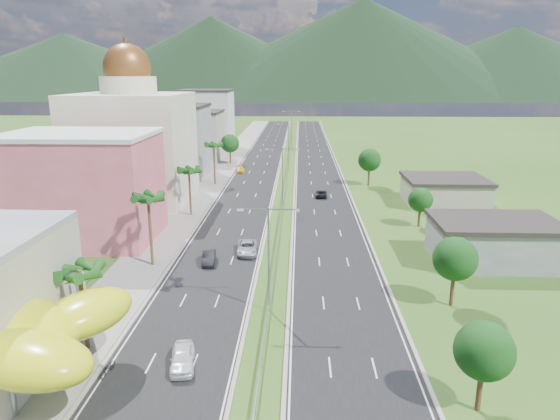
# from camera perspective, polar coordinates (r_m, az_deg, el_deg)

# --- Properties ---
(ground) EXTENTS (500.00, 500.00, 0.00)m
(ground) POSITION_cam_1_polar(r_m,az_deg,el_deg) (43.48, -2.11, -17.37)
(ground) COLOR #2D5119
(ground) RESTS_ON ground
(road_left) EXTENTS (11.00, 260.00, 0.04)m
(road_left) POSITION_cam_1_polar(r_m,az_deg,el_deg) (129.05, -2.45, 4.85)
(road_left) COLOR black
(road_left) RESTS_ON ground
(road_right) EXTENTS (11.00, 260.00, 0.04)m
(road_right) POSITION_cam_1_polar(r_m,az_deg,el_deg) (128.71, 4.24, 4.79)
(road_right) COLOR black
(road_right) RESTS_ON ground
(sidewalk_left) EXTENTS (7.00, 260.00, 0.12)m
(sidewalk_left) POSITION_cam_1_polar(r_m,az_deg,el_deg) (130.16, -6.64, 4.86)
(sidewalk_left) COLOR gray
(sidewalk_left) RESTS_ON ground
(median_guardrail) EXTENTS (0.10, 216.06, 0.76)m
(median_guardrail) POSITION_cam_1_polar(r_m,az_deg,el_deg) (110.88, 0.67, 3.43)
(median_guardrail) COLOR gray
(median_guardrail) RESTS_ON ground
(streetlight_median_b) EXTENTS (6.04, 0.25, 11.00)m
(streetlight_median_b) POSITION_cam_1_polar(r_m,az_deg,el_deg) (49.48, -1.32, -4.44)
(streetlight_median_b) COLOR gray
(streetlight_median_b) RESTS_ON ground
(streetlight_median_c) EXTENTS (6.04, 0.25, 11.00)m
(streetlight_median_c) POSITION_cam_1_polar(r_m,az_deg,el_deg) (88.12, 0.28, 4.39)
(streetlight_median_c) COLOR gray
(streetlight_median_c) RESTS_ON ground
(streetlight_median_d) EXTENTS (6.04, 0.25, 11.00)m
(streetlight_median_d) POSITION_cam_1_polar(r_m,az_deg,el_deg) (132.56, 0.96, 8.08)
(streetlight_median_d) COLOR gray
(streetlight_median_d) RESTS_ON ground
(streetlight_median_e) EXTENTS (6.04, 0.25, 11.00)m
(streetlight_median_e) POSITION_cam_1_polar(r_m,az_deg,el_deg) (177.29, 1.30, 9.91)
(streetlight_median_e) COLOR gray
(streetlight_median_e) RESTS_ON ground
(pink_shophouse) EXTENTS (20.00, 15.00, 15.00)m
(pink_shophouse) POSITION_cam_1_polar(r_m,az_deg,el_deg) (76.83, -21.59, 2.24)
(pink_shophouse) COLOR #CB5361
(pink_shophouse) RESTS_ON ground
(domed_building) EXTENTS (20.00, 20.00, 28.70)m
(domed_building) POSITION_cam_1_polar(r_m,az_deg,el_deg) (97.33, -16.47, 7.55)
(domed_building) COLOR beige
(domed_building) RESTS_ON ground
(midrise_grey) EXTENTS (16.00, 15.00, 16.00)m
(midrise_grey) POSITION_cam_1_polar(r_m,az_deg,el_deg) (121.25, -12.19, 7.66)
(midrise_grey) COLOR gray
(midrise_grey) RESTS_ON ground
(midrise_beige) EXTENTS (16.00, 15.00, 13.00)m
(midrise_beige) POSITION_cam_1_polar(r_m,az_deg,el_deg) (142.69, -10.00, 8.27)
(midrise_beige) COLOR #A49A87
(midrise_beige) RESTS_ON ground
(midrise_white) EXTENTS (16.00, 15.00, 18.00)m
(midrise_white) POSITION_cam_1_polar(r_m,az_deg,el_deg) (164.86, -8.36, 10.14)
(midrise_white) COLOR silver
(midrise_white) RESTS_ON ground
(shed_near) EXTENTS (15.00, 10.00, 5.00)m
(shed_near) POSITION_cam_1_polar(r_m,az_deg,el_deg) (69.61, 23.25, -3.50)
(shed_near) COLOR gray
(shed_near) RESTS_ON ground
(shed_far) EXTENTS (14.00, 12.00, 4.40)m
(shed_far) POSITION_cam_1_polar(r_m,az_deg,el_deg) (97.73, 18.26, 1.97)
(shed_far) COLOR #A49A87
(shed_far) RESTS_ON ground
(palm_tree_b) EXTENTS (3.60, 3.60, 8.10)m
(palm_tree_b) POSITION_cam_1_polar(r_m,az_deg,el_deg) (45.72, -21.91, -6.89)
(palm_tree_b) COLOR #47301C
(palm_tree_b) RESTS_ON ground
(palm_tree_c) EXTENTS (3.60, 3.60, 9.60)m
(palm_tree_c) POSITION_cam_1_polar(r_m,az_deg,el_deg) (63.12, -14.83, 1.08)
(palm_tree_c) COLOR #47301C
(palm_tree_c) RESTS_ON ground
(palm_tree_d) EXTENTS (3.60, 3.60, 8.60)m
(palm_tree_d) POSITION_cam_1_polar(r_m,az_deg,el_deg) (85.04, -10.36, 4.28)
(palm_tree_d) COLOR #47301C
(palm_tree_d) RESTS_ON ground
(palm_tree_e) EXTENTS (3.60, 3.60, 9.40)m
(palm_tree_e) POSITION_cam_1_polar(r_m,az_deg,el_deg) (109.12, -7.58, 7.21)
(palm_tree_e) COLOR #47301C
(palm_tree_e) RESTS_ON ground
(leafy_tree_lfar) EXTENTS (4.90, 4.90, 8.05)m
(leafy_tree_lfar) POSITION_cam_1_polar(r_m,az_deg,el_deg) (133.96, -5.75, 7.58)
(leafy_tree_lfar) COLOR #47301C
(leafy_tree_lfar) RESTS_ON ground
(leafy_tree_ra) EXTENTS (4.20, 4.20, 6.90)m
(leafy_tree_ra) POSITION_cam_1_polar(r_m,az_deg,el_deg) (38.86, 22.30, -14.70)
(leafy_tree_ra) COLOR #47301C
(leafy_tree_ra) RESTS_ON ground
(leafy_tree_rb) EXTENTS (4.55, 4.55, 7.47)m
(leafy_tree_rb) POSITION_cam_1_polar(r_m,az_deg,el_deg) (54.24, 19.39, -5.31)
(leafy_tree_rb) COLOR #47301C
(leafy_tree_rb) RESTS_ON ground
(leafy_tree_rc) EXTENTS (3.85, 3.85, 6.33)m
(leafy_tree_rc) POSITION_cam_1_polar(r_m,az_deg,el_deg) (81.09, 15.76, 1.12)
(leafy_tree_rc) COLOR #47301C
(leafy_tree_rc) RESTS_ON ground
(leafy_tree_rd) EXTENTS (4.90, 4.90, 8.05)m
(leafy_tree_rd) POSITION_cam_1_polar(r_m,az_deg,el_deg) (109.01, 10.20, 5.64)
(leafy_tree_rd) COLOR #47301C
(leafy_tree_rd) RESTS_ON ground
(mountain_ridge) EXTENTS (860.00, 140.00, 90.00)m
(mountain_ridge) POSITION_cam_1_polar(r_m,az_deg,el_deg) (490.36, 9.14, 12.40)
(mountain_ridge) COLOR black
(mountain_ridge) RESTS_ON ground
(car_white_near_left) EXTENTS (2.68, 4.99, 1.61)m
(car_white_near_left) POSITION_cam_1_polar(r_m,az_deg,el_deg) (43.64, -11.08, -16.23)
(car_white_near_left) COLOR white
(car_white_near_left) RESTS_ON road_left
(car_dark_left) EXTENTS (2.03, 4.62, 1.48)m
(car_dark_left) POSITION_cam_1_polar(r_m,az_deg,el_deg) (64.64, -8.13, -5.39)
(car_dark_left) COLOR black
(car_dark_left) RESTS_ON road_left
(car_silver_mid_left) EXTENTS (3.08, 5.87, 1.58)m
(car_silver_mid_left) POSITION_cam_1_polar(r_m,az_deg,el_deg) (67.53, -3.78, -4.30)
(car_silver_mid_left) COLOR #B0B3B8
(car_silver_mid_left) RESTS_ON road_left
(car_yellow_far_left) EXTENTS (2.63, 5.00, 1.38)m
(car_yellow_far_left) POSITION_cam_1_polar(r_m,az_deg,el_deg) (123.41, -4.54, 4.66)
(car_yellow_far_left) COLOR yellow
(car_yellow_far_left) RESTS_ON road_left
(car_dark_far_right) EXTENTS (2.42, 4.79, 1.30)m
(car_dark_far_right) POSITION_cam_1_polar(r_m,az_deg,el_deg) (98.36, 4.73, 1.88)
(car_dark_far_right) COLOR black
(car_dark_far_right) RESTS_ON road_right
(motorcycle) EXTENTS (0.98, 2.19, 1.35)m
(motorcycle) POSITION_cam_1_polar(r_m,az_deg,el_deg) (44.29, -19.09, -16.54)
(motorcycle) COLOR black
(motorcycle) RESTS_ON road_left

